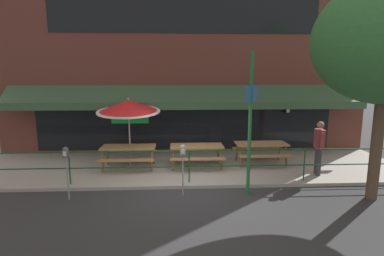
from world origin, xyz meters
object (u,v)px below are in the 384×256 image
Objects in this scene: patio_umbrella_left at (129,106)px; parking_meter_near at (66,157)px; pedestrian_walking at (319,145)px; street_sign_pole at (250,123)px; picnic_table_left at (129,151)px; picnic_table_right at (261,147)px; picnic_table_centre at (197,150)px; parking_meter_far at (183,155)px.

parking_meter_near is at bearing -114.20° from patio_umbrella_left.
street_sign_pole reaches higher than pedestrian_walking.
picnic_table_right is (4.61, 0.28, 0.00)m from picnic_table_left.
parking_meter_near is (-3.50, -2.40, 0.44)m from picnic_table_centre.
patio_umbrella_left is 6.33m from pedestrian_walking.
picnic_table_right is (2.31, 0.25, 0.00)m from picnic_table_centre.
parking_meter_far is (2.99, 0.10, 0.00)m from parking_meter_near.
patio_umbrella_left is at bearing 179.76° from picnic_table_right.
picnic_table_right is 1.05× the size of pedestrian_walking.
patio_umbrella_left is at bearing 65.80° from parking_meter_near.
street_sign_pole is (-1.05, -2.50, 1.26)m from picnic_table_right.
picnic_table_right is 1.97m from pedestrian_walking.
pedestrian_walking is (3.79, -1.00, 0.35)m from picnic_table_centre.
picnic_table_left is 1.50m from patio_umbrella_left.
parking_meter_near is (-1.20, -2.36, 0.44)m from picnic_table_left.
picnic_table_centre is 2.87m from street_sign_pole.
pedestrian_walking is 7.43m from parking_meter_near.
parking_meter_far is (-2.82, -2.54, 0.44)m from picnic_table_right.
pedestrian_walking is 1.20× the size of parking_meter_near.
picnic_table_left is 6.18m from pedestrian_walking.
parking_meter_near is 0.37× the size of street_sign_pole.
picnic_table_centre is 1.05× the size of pedestrian_walking.
picnic_table_centre is 0.75× the size of patio_umbrella_left.
picnic_table_right is at bearing -0.24° from patio_umbrella_left.
parking_meter_far is at bearing -102.67° from picnic_table_centre.
picnic_table_right is at bearing 6.09° from picnic_table_centre.
pedestrian_walking reaches higher than parking_meter_far.
picnic_table_centre is 4.27m from parking_meter_near.
parking_meter_far is at bearing 2.01° from parking_meter_near.
parking_meter_near is at bearing -177.99° from parking_meter_far.
parking_meter_near is (-5.81, -2.64, 0.44)m from picnic_table_right.
pedestrian_walking is (1.48, -1.25, 0.35)m from picnic_table_right.
patio_umbrella_left reaches higher than picnic_table_left.
picnic_table_centre is at bearing -173.91° from picnic_table_right.
picnic_table_right is 3.82m from parking_meter_far.
picnic_table_left is 2.31m from picnic_table_centre.
parking_meter_far is at bearing -51.55° from picnic_table_left.
street_sign_pole is at bearing 1.72° from parking_meter_near.
street_sign_pole is at bearing -31.86° from picnic_table_left.
parking_meter_far is at bearing -163.30° from pedestrian_walking.
picnic_table_centre is 1.27× the size of parking_meter_near.
parking_meter_far is 0.37× the size of street_sign_pole.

